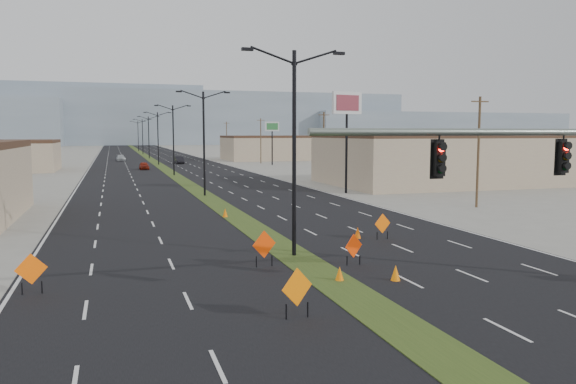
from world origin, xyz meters
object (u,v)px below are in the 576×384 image
object	(u,v)px
construction_sign_1	(297,289)
construction_sign_2	(264,246)
streetlight_4	(149,136)
pole_sign_east_far	(272,130)
car_far	(121,158)
cone_0	(340,274)
streetlight_5	(143,135)
cone_1	(396,273)
construction_sign_3	(354,247)
cone_3	(225,213)
construction_sign_0	(31,270)
streetlight_3	(158,136)
car_mid	(179,160)
streetlight_0	(294,146)
construction_sign_5	(382,224)
cone_2	(358,233)
streetlight_6	(138,135)
streetlight_2	(173,138)
car_left	(144,166)
streetlight_1	(204,140)
pole_sign_east_near	(347,110)

from	to	relation	value
construction_sign_1	construction_sign_2	distance (m)	7.29
streetlight_4	pole_sign_east_far	xyz separation A→B (m)	(20.73, -34.76, 1.21)
car_far	pole_sign_east_far	size ratio (longest dim) A/B	0.54
streetlight_4	cone_0	bearing A→B (deg)	-89.85
streetlight_5	cone_1	distance (m)	145.83
streetlight_5	construction_sign_3	bearing A→B (deg)	-89.20
cone_3	cone_1	bearing A→B (deg)	-80.17
construction_sign_0	streetlight_4	bearing A→B (deg)	65.85
streetlight_3	construction_sign_3	size ratio (longest dim) A/B	6.85
construction_sign_3	cone_3	distance (m)	16.54
streetlight_5	car_far	bearing A→B (deg)	-100.04
streetlight_3	cone_1	bearing A→B (deg)	-88.38
construction_sign_2	cone_0	world-z (taller)	construction_sign_2
car_far	cone_0	world-z (taller)	car_far
car_mid	pole_sign_east_far	bearing A→B (deg)	-32.66
construction_sign_0	construction_sign_3	xyz separation A→B (m)	(13.50, 0.68, -0.07)
streetlight_0	construction_sign_5	world-z (taller)	streetlight_0
streetlight_5	cone_2	bearing A→B (deg)	-87.94
construction_sign_2	cone_2	size ratio (longest dim) A/B	2.45
construction_sign_5	cone_3	world-z (taller)	construction_sign_5
car_mid	cone_0	distance (m)	92.24
streetlight_6	construction_sign_5	bearing A→B (deg)	-87.87
streetlight_5	streetlight_6	distance (m)	28.00
streetlight_0	car_far	world-z (taller)	streetlight_0
streetlight_3	construction_sign_3	distance (m)	86.84
streetlight_3	car_mid	size ratio (longest dim) A/B	2.28
streetlight_6	construction_sign_1	distance (m)	177.08
car_far	construction_sign_5	bearing A→B (deg)	-85.64
streetlight_4	streetlight_5	distance (m)	28.00
streetlight_0	streetlight_6	xyz separation A→B (m)	(0.00, 168.00, 0.00)
streetlight_2	cone_2	distance (m)	53.19
construction_sign_3	pole_sign_east_far	distance (m)	82.30
streetlight_5	cone_2	world-z (taller)	streetlight_5
construction_sign_0	cone_0	size ratio (longest dim) A/B	2.51
streetlight_3	streetlight_5	size ratio (longest dim) A/B	1.00
streetlight_2	streetlight_4	xyz separation A→B (m)	(0.00, 56.00, 0.00)
construction_sign_3	cone_1	distance (m)	3.11
pole_sign_east_far	streetlight_0	bearing A→B (deg)	-93.64
streetlight_3	construction_sign_5	bearing A→B (deg)	-85.68
cone_0	pole_sign_east_far	xyz separation A→B (m)	(20.42, 82.33, 6.32)
streetlight_6	cone_0	distance (m)	173.17
cone_0	cone_1	size ratio (longest dim) A/B	0.95
streetlight_5	car_left	bearing A→B (deg)	-92.83
cone_1	streetlight_2	bearing A→B (deg)	92.36
streetlight_1	cone_0	distance (m)	33.49
car_mid	pole_sign_east_near	world-z (taller)	pole_sign_east_near
streetlight_6	construction_sign_2	world-z (taller)	streetlight_6
streetlight_0	streetlight_6	world-z (taller)	same
streetlight_1	streetlight_6	distance (m)	140.00
streetlight_3	streetlight_6	bearing A→B (deg)	90.00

